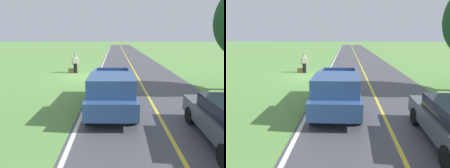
{
  "view_description": "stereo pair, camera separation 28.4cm",
  "coord_description": "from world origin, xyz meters",
  "views": [
    {
      "loc": [
        -2.27,
        16.72,
        3.4
      ],
      "look_at": [
        -2.15,
        7.0,
        1.06
      ],
      "focal_mm": 32.32,
      "sensor_mm": 36.0,
      "label": 1
    },
    {
      "loc": [
        -2.56,
        16.72,
        3.4
      ],
      "look_at": [
        -2.15,
        7.0,
        1.06
      ],
      "focal_mm": 32.32,
      "sensor_mm": 36.0,
      "label": 2
    }
  ],
  "objects": [
    {
      "name": "ground_plane",
      "position": [
        0.0,
        0.0,
        0.0
      ],
      "size": [
        200.0,
        200.0,
        0.0
      ],
      "primitive_type": "plane",
      "color": "#609347"
    },
    {
      "name": "road_surface",
      "position": [
        -4.21,
        0.0,
        0.0
      ],
      "size": [
        7.1,
        120.0,
        0.0
      ],
      "primitive_type": "cube",
      "color": "#47474C",
      "rests_on": "ground"
    },
    {
      "name": "lane_edge_line",
      "position": [
        -0.84,
        0.0,
        0.01
      ],
      "size": [
        0.16,
        117.6,
        0.0
      ],
      "primitive_type": "cube",
      "color": "silver",
      "rests_on": "ground"
    },
    {
      "name": "lane_centre_line",
      "position": [
        -4.21,
        0.0,
        0.01
      ],
      "size": [
        0.14,
        117.6,
        0.0
      ],
      "primitive_type": "cube",
      "color": "gold",
      "rests_on": "ground"
    },
    {
      "name": "hitchhiker_walking",
      "position": [
        1.37,
        -1.84,
        0.98
      ],
      "size": [
        0.62,
        0.52,
        1.75
      ],
      "color": "black",
      "rests_on": "ground"
    },
    {
      "name": "suitcase_carried",
      "position": [
        1.79,
        -1.78,
        0.21
      ],
      "size": [
        0.47,
        0.22,
        0.42
      ],
      "primitive_type": "cube",
      "rotation": [
        0.0,
        0.0,
        1.53
      ],
      "color": "brown",
      "rests_on": "ground"
    },
    {
      "name": "pickup_truck_passing",
      "position": [
        -2.14,
        7.82,
        0.97
      ],
      "size": [
        2.11,
        5.41,
        1.82
      ],
      "color": "#2D4C84",
      "rests_on": "ground"
    }
  ]
}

